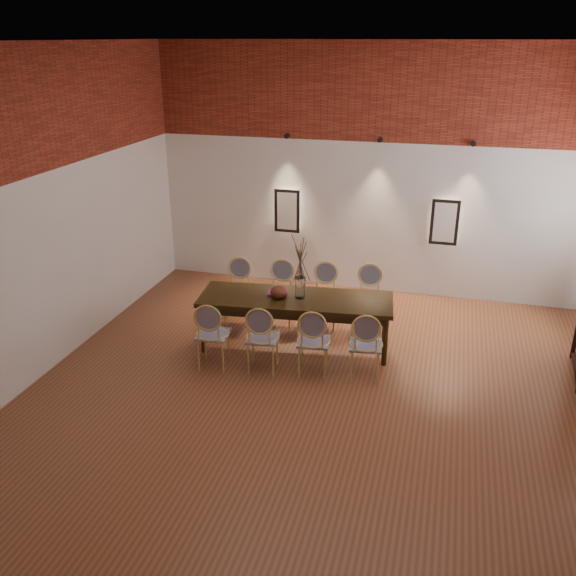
% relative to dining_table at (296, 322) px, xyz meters
% --- Properties ---
extents(floor, '(7.00, 7.00, 0.02)m').
position_rel_dining_table_xyz_m(floor, '(0.55, -1.12, -0.39)').
color(floor, brown).
rests_on(floor, ground).
extents(ceiling, '(7.00, 7.00, 0.02)m').
position_rel_dining_table_xyz_m(ceiling, '(0.55, -1.12, 3.63)').
color(ceiling, silver).
rests_on(ceiling, ground).
extents(wall_back, '(7.00, 0.10, 4.00)m').
position_rel_dining_table_xyz_m(wall_back, '(0.55, 2.43, 1.62)').
color(wall_back, silver).
rests_on(wall_back, ground).
extents(wall_front, '(7.00, 0.10, 4.00)m').
position_rel_dining_table_xyz_m(wall_front, '(0.55, -4.67, 1.62)').
color(wall_front, silver).
rests_on(wall_front, ground).
extents(wall_left, '(0.10, 7.00, 4.00)m').
position_rel_dining_table_xyz_m(wall_left, '(-3.00, -1.12, 1.62)').
color(wall_left, silver).
rests_on(wall_left, ground).
extents(brick_band_back, '(7.00, 0.02, 1.50)m').
position_rel_dining_table_xyz_m(brick_band_back, '(0.55, 2.36, 2.88)').
color(brick_band_back, maroon).
rests_on(brick_band_back, ground).
extents(brick_band_front, '(7.00, 0.02, 1.50)m').
position_rel_dining_table_xyz_m(brick_band_front, '(0.55, -4.60, 2.88)').
color(brick_band_front, maroon).
rests_on(brick_band_front, ground).
extents(brick_band_left, '(0.02, 7.00, 1.50)m').
position_rel_dining_table_xyz_m(brick_band_left, '(-2.93, -1.12, 2.88)').
color(brick_band_left, maroon).
rests_on(brick_band_left, ground).
extents(niche_left, '(0.36, 0.06, 0.66)m').
position_rel_dining_table_xyz_m(niche_left, '(-0.75, 2.33, 0.93)').
color(niche_left, '#FFEAC6').
rests_on(niche_left, wall_back).
extents(niche_right, '(0.36, 0.06, 0.66)m').
position_rel_dining_table_xyz_m(niche_right, '(1.85, 2.33, 0.93)').
color(niche_right, '#FFEAC6').
rests_on(niche_right, wall_back).
extents(spot_fixture_left, '(0.08, 0.10, 0.08)m').
position_rel_dining_table_xyz_m(spot_fixture_left, '(-0.75, 2.30, 2.17)').
color(spot_fixture_left, black).
rests_on(spot_fixture_left, wall_back).
extents(spot_fixture_mid, '(0.08, 0.10, 0.08)m').
position_rel_dining_table_xyz_m(spot_fixture_mid, '(0.75, 2.30, 2.17)').
color(spot_fixture_mid, black).
rests_on(spot_fixture_mid, wall_back).
extents(spot_fixture_right, '(0.08, 0.10, 0.08)m').
position_rel_dining_table_xyz_m(spot_fixture_right, '(2.15, 2.30, 2.17)').
color(spot_fixture_right, black).
rests_on(spot_fixture_right, wall_back).
extents(dining_table, '(2.71, 1.14, 0.75)m').
position_rel_dining_table_xyz_m(dining_table, '(0.00, 0.00, 0.00)').
color(dining_table, '#2F200A').
rests_on(dining_table, floor).
extents(chair_near_a, '(0.49, 0.49, 0.94)m').
position_rel_dining_table_xyz_m(chair_near_a, '(-0.90, -0.81, 0.09)').
color(chair_near_a, tan).
rests_on(chair_near_a, floor).
extents(chair_near_b, '(0.49, 0.49, 0.94)m').
position_rel_dining_table_xyz_m(chair_near_b, '(-0.25, -0.73, 0.09)').
color(chair_near_b, tan).
rests_on(chair_near_b, floor).
extents(chair_near_c, '(0.49, 0.49, 0.94)m').
position_rel_dining_table_xyz_m(chair_near_c, '(0.41, -0.66, 0.09)').
color(chair_near_c, tan).
rests_on(chair_near_c, floor).
extents(chair_near_d, '(0.49, 0.49, 0.94)m').
position_rel_dining_table_xyz_m(chair_near_d, '(1.06, -0.59, 0.09)').
color(chair_near_d, tan).
rests_on(chair_near_d, floor).
extents(chair_far_a, '(0.49, 0.49, 0.94)m').
position_rel_dining_table_xyz_m(chair_far_a, '(-1.06, 0.59, 0.09)').
color(chair_far_a, tan).
rests_on(chair_far_a, floor).
extents(chair_far_b, '(0.49, 0.49, 0.94)m').
position_rel_dining_table_xyz_m(chair_far_b, '(-0.41, 0.66, 0.09)').
color(chair_far_b, tan).
rests_on(chair_far_b, floor).
extents(chair_far_c, '(0.49, 0.49, 0.94)m').
position_rel_dining_table_xyz_m(chair_far_c, '(0.25, 0.73, 0.09)').
color(chair_far_c, tan).
rests_on(chair_far_c, floor).
extents(chair_far_d, '(0.49, 0.49, 0.94)m').
position_rel_dining_table_xyz_m(chair_far_d, '(0.90, 0.81, 0.09)').
color(chair_far_d, tan).
rests_on(chair_far_d, floor).
extents(vase, '(0.14, 0.14, 0.30)m').
position_rel_dining_table_xyz_m(vase, '(0.06, 0.01, 0.53)').
color(vase, silver).
rests_on(vase, dining_table).
extents(dried_branches, '(0.50, 0.50, 0.70)m').
position_rel_dining_table_xyz_m(dried_branches, '(0.06, 0.01, 0.98)').
color(dried_branches, '#453726').
rests_on(dried_branches, vase).
extents(bowl, '(0.24, 0.24, 0.18)m').
position_rel_dining_table_xyz_m(bowl, '(-0.21, -0.07, 0.46)').
color(bowl, '#5F2516').
rests_on(bowl, dining_table).
extents(book, '(0.28, 0.21, 0.03)m').
position_rel_dining_table_xyz_m(book, '(-0.26, 0.04, 0.39)').
color(book, '#932984').
rests_on(book, dining_table).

